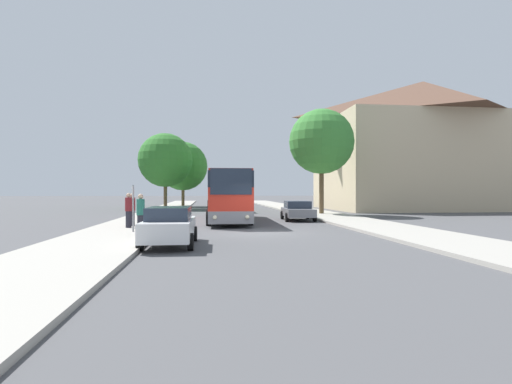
# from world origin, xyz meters

# --- Properties ---
(ground_plane) EXTENTS (300.00, 300.00, 0.00)m
(ground_plane) POSITION_xyz_m (0.00, 0.00, 0.00)
(ground_plane) COLOR #4C4C4F
(ground_plane) RESTS_ON ground
(sidewalk_left) EXTENTS (4.00, 120.00, 0.15)m
(sidewalk_left) POSITION_xyz_m (-7.00, 0.00, 0.07)
(sidewalk_left) COLOR #A39E93
(sidewalk_left) RESTS_ON ground_plane
(sidewalk_right) EXTENTS (4.00, 120.00, 0.15)m
(sidewalk_right) POSITION_xyz_m (7.00, 0.00, 0.07)
(sidewalk_right) COLOR #A39E93
(sidewalk_right) RESTS_ON ground_plane
(building_right_background) EXTENTS (21.97, 15.07, 14.79)m
(building_right_background) POSITION_xyz_m (22.10, 23.55, 7.39)
(building_right_background) COLOR #C6B28E
(building_right_background) RESTS_ON ground_plane
(bus_front) EXTENTS (2.99, 11.80, 3.37)m
(bus_front) POSITION_xyz_m (-1.29, 7.74, 1.80)
(bus_front) COLOR gray
(bus_front) RESTS_ON ground_plane
(bus_middle) EXTENTS (2.89, 10.75, 3.45)m
(bus_middle) POSITION_xyz_m (-1.27, 23.54, 1.84)
(bus_middle) COLOR silver
(bus_middle) RESTS_ON ground_plane
(parked_car_left_curb) EXTENTS (2.01, 4.29, 1.49)m
(parked_car_left_curb) POSITION_xyz_m (-4.12, -4.44, 0.78)
(parked_car_left_curb) COLOR silver
(parked_car_left_curb) RESTS_ON ground_plane
(parked_car_right_near) EXTENTS (2.29, 4.22, 1.38)m
(parked_car_right_near) POSITION_xyz_m (3.70, 7.90, 0.73)
(parked_car_right_near) COLOR slate
(parked_car_right_near) RESTS_ON ground_plane
(bus_stop_sign) EXTENTS (0.08, 0.45, 2.25)m
(bus_stop_sign) POSITION_xyz_m (-6.22, -0.30, 1.55)
(bus_stop_sign) COLOR gray
(bus_stop_sign) RESTS_ON sidewalk_left
(pedestrian_waiting_near) EXTENTS (0.36, 0.36, 1.85)m
(pedestrian_waiting_near) POSITION_xyz_m (-6.85, 1.88, 1.09)
(pedestrian_waiting_near) COLOR #23232D
(pedestrian_waiting_near) RESTS_ON sidewalk_left
(pedestrian_waiting_far) EXTENTS (0.36, 0.36, 1.81)m
(pedestrian_waiting_far) POSITION_xyz_m (-6.88, 2.99, 1.07)
(pedestrian_waiting_far) COLOR #23232D
(pedestrian_waiting_far) RESTS_ON sidewalk_left
(pedestrian_walking_back) EXTENTS (0.36, 0.36, 1.82)m
(pedestrian_walking_back) POSITION_xyz_m (-5.69, -1.45, 1.08)
(pedestrian_walking_back) COLOR #23232D
(pedestrian_walking_back) RESTS_ON sidewalk_left
(tree_left_near) EXTENTS (6.46, 6.46, 8.47)m
(tree_left_near) POSITION_xyz_m (-5.94, 33.74, 5.38)
(tree_left_near) COLOR brown
(tree_left_near) RESTS_ON sidewalk_left
(tree_left_far) EXTENTS (6.18, 6.18, 8.57)m
(tree_left_far) POSITION_xyz_m (-7.51, 26.75, 5.63)
(tree_left_far) COLOR brown
(tree_left_far) RESTS_ON sidewalk_left
(tree_right_near) EXTENTS (5.63, 5.63, 9.05)m
(tree_right_near) POSITION_xyz_m (7.14, 13.70, 6.37)
(tree_right_near) COLOR brown
(tree_right_near) RESTS_ON sidewalk_right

